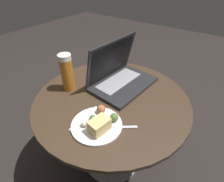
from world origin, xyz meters
The scene contains 7 objects.
ground_plane centered at (0.00, 0.00, 0.00)m, with size 6.00×6.00×0.00m, color black.
table centered at (0.00, 0.00, 0.39)m, with size 0.75×0.75×0.51m.
napkin centered at (-0.18, -0.04, 0.51)m, with size 0.17×0.12×0.00m.
laptop centered at (0.12, 0.04, 0.56)m, with size 0.36×0.26×0.24m.
beer_glass centered at (-0.07, 0.22, 0.60)m, with size 0.06×0.06×0.19m.
snack_plate centered at (-0.18, -0.07, 0.53)m, with size 0.21×0.21×0.06m.
fork centered at (-0.16, -0.12, 0.51)m, with size 0.12×0.15×0.00m.
Camera 1 is at (-0.54, -0.39, 1.05)m, focal length 28.00 mm.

